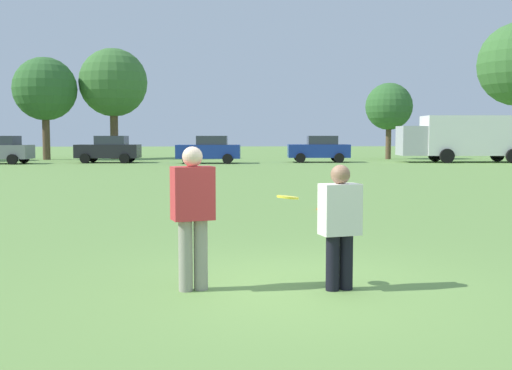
{
  "coord_description": "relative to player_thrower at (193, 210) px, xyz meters",
  "views": [
    {
      "loc": [
        -0.99,
        -7.41,
        1.87
      ],
      "look_at": [
        -0.28,
        2.48,
        1.06
      ],
      "focal_mm": 43.37,
      "sensor_mm": 36.0,
      "label": 1
    }
  ],
  "objects": [
    {
      "name": "frisbee",
      "position": [
        1.15,
        0.09,
        0.13
      ],
      "size": [
        0.27,
        0.27,
        0.06
      ],
      "color": "yellow"
    },
    {
      "name": "traffic_cone",
      "position": [
        3.01,
        7.78,
        -0.75
      ],
      "size": [
        0.32,
        0.32,
        0.48
      ],
      "color": "#D8590C",
      "rests_on": "ground"
    },
    {
      "name": "tree_center_elm",
      "position": [
        -12.28,
        40.61,
        4.33
      ],
      "size": [
        4.75,
        4.75,
        7.72
      ],
      "color": "brown",
      "rests_on": "ground"
    },
    {
      "name": "parked_car_center",
      "position": [
        -6.7,
        35.02,
        -0.05
      ],
      "size": [
        4.32,
        2.45,
        1.82
      ],
      "color": "black",
      "rests_on": "ground"
    },
    {
      "name": "tree_east_oak",
      "position": [
        13.96,
        39.92,
        3.08
      ],
      "size": [
        3.63,
        3.63,
        5.9
      ],
      "color": "brown",
      "rests_on": "ground"
    },
    {
      "name": "tree_east_birch",
      "position": [
        -7.44,
        42.28,
        4.97
      ],
      "size": [
        5.32,
        5.32,
        8.65
      ],
      "color": "brown",
      "rests_on": "ground"
    },
    {
      "name": "ground_plane",
      "position": [
        1.22,
        0.06,
        -0.98
      ],
      "size": [
        190.25,
        190.25,
        0.0
      ],
      "primitive_type": "plane",
      "color": "#6B9347"
    },
    {
      "name": "player_thrower",
      "position": [
        0.0,
        0.0,
        0.0
      ],
      "size": [
        0.55,
        0.41,
        1.73
      ],
      "color": "gray",
      "rests_on": "ground"
    },
    {
      "name": "parked_car_mid_right",
      "position": [
        0.08,
        33.7,
        -0.05
      ],
      "size": [
        4.32,
        2.45,
        1.82
      ],
      "color": "navy",
      "rests_on": "ground"
    },
    {
      "name": "box_truck",
      "position": [
        17.55,
        34.0,
        0.78
      ],
      "size": [
        8.65,
        3.4,
        3.18
      ],
      "color": "white",
      "rests_on": "ground"
    },
    {
      "name": "player_defender",
      "position": [
        1.76,
        -0.11,
        -0.13
      ],
      "size": [
        0.52,
        0.38,
        1.51
      ],
      "color": "black",
      "rests_on": "ground"
    },
    {
      "name": "parked_car_near_right",
      "position": [
        7.63,
        34.76,
        -0.05
      ],
      "size": [
        4.32,
        2.45,
        1.82
      ],
      "color": "navy",
      "rests_on": "ground"
    }
  ]
}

